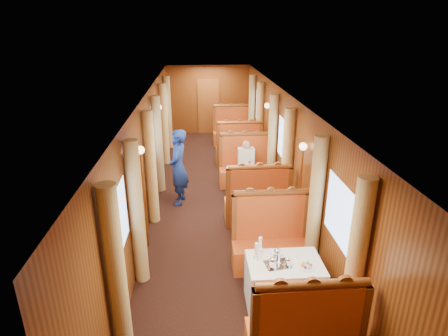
{
  "coord_description": "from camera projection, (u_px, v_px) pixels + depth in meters",
  "views": [
    {
      "loc": [
        -0.42,
        -7.84,
        3.87
      ],
      "look_at": [
        0.1,
        -0.54,
        1.05
      ],
      "focal_mm": 30.0,
      "sensor_mm": 36.0,
      "label": 1
    }
  ],
  "objects": [
    {
      "name": "curtain_left_mid_b",
      "position": [
        158.0,
        145.0,
        8.93
      ],
      "size": [
        0.22,
        0.22,
        2.35
      ],
      "primitive_type": "cylinder",
      "color": "#D8B56E",
      "rests_on": "floor"
    },
    {
      "name": "ceiling",
      "position": [
        217.0,
        94.0,
        7.82
      ],
      "size": [
        3.0,
        12.0,
        0.01
      ],
      "primitive_type": null,
      "rotation": [
        3.14,
        0.0,
        0.0
      ],
      "color": "silver",
      "rests_on": "wall_left"
    },
    {
      "name": "floor",
      "position": [
        218.0,
        202.0,
        8.72
      ],
      "size": [
        3.0,
        12.0,
        0.01
      ],
      "primitive_type": null,
      "color": "black",
      "rests_on": "ground"
    },
    {
      "name": "curtain_left_near_b",
      "position": [
        137.0,
        214.0,
        5.67
      ],
      "size": [
        0.22,
        0.22,
        2.35
      ],
      "primitive_type": "cylinder",
      "color": "#D8B56E",
      "rests_on": "floor"
    },
    {
      "name": "doorway_far",
      "position": [
        209.0,
        107.0,
        13.91
      ],
      "size": [
        0.8,
        0.04,
        2.0
      ],
      "primitive_type": "cube",
      "color": "brown",
      "rests_on": "floor"
    },
    {
      "name": "teapot_right",
      "position": [
        288.0,
        263.0,
        5.13
      ],
      "size": [
        0.16,
        0.14,
        0.11
      ],
      "primitive_type": null,
      "rotation": [
        0.0,
        0.0,
        0.39
      ],
      "color": "silver",
      "rests_on": "tea_tray"
    },
    {
      "name": "fruit_plate",
      "position": [
        306.0,
        266.0,
        5.13
      ],
      "size": [
        0.23,
        0.23,
        0.05
      ],
      "rotation": [
        0.0,
        0.0,
        -0.39
      ],
      "color": "white",
      "rests_on": "table_near"
    },
    {
      "name": "table_far",
      "position": [
        235.0,
        142.0,
        11.89
      ],
      "size": [
        1.05,
        0.72,
        0.75
      ],
      "primitive_type": "cube",
      "color": "white",
      "rests_on": "floor"
    },
    {
      "name": "curtain_right_mid_b",
      "position": [
        272.0,
        142.0,
        9.11
      ],
      "size": [
        0.22,
        0.22,
        2.35
      ],
      "primitive_type": "cylinder",
      "color": "#D8B56E",
      "rests_on": "floor"
    },
    {
      "name": "cup_inboard",
      "position": [
        256.0,
        253.0,
        5.27
      ],
      "size": [
        0.08,
        0.08,
        0.26
      ],
      "rotation": [
        0.0,
        0.0,
        -0.34
      ],
      "color": "white",
      "rests_on": "table_near"
    },
    {
      "name": "window_left_near",
      "position": [
        118.0,
        224.0,
        4.84
      ],
      "size": [
        0.01,
        1.2,
        0.9
      ],
      "primitive_type": null,
      "rotation": [
        1.57,
        0.0,
        1.57
      ],
      "color": "#8CADD8",
      "rests_on": "wall_left"
    },
    {
      "name": "sconce_left_fore",
      "position": [
        143.0,
        177.0,
        6.5
      ],
      "size": [
        0.14,
        0.14,
        1.95
      ],
      "color": "#BF8C3F",
      "rests_on": "floor"
    },
    {
      "name": "curtain_right_mid_a",
      "position": [
        287.0,
        165.0,
        7.66
      ],
      "size": [
        0.22,
        0.22,
        2.35
      ],
      "primitive_type": "cylinder",
      "color": "#D8B56E",
      "rests_on": "floor"
    },
    {
      "name": "curtain_right_far_a",
      "position": [
        259.0,
        123.0,
        10.92
      ],
      "size": [
        0.22,
        0.22,
        2.35
      ],
      "primitive_type": "cylinder",
      "color": "#D8B56E",
      "rests_on": "floor"
    },
    {
      "name": "window_left_mid",
      "position": [
        149.0,
        144.0,
        8.09
      ],
      "size": [
        0.01,
        1.2,
        0.9
      ],
      "primitive_type": null,
      "rotation": [
        1.57,
        0.0,
        1.57
      ],
      "color": "#8CADD8",
      "rests_on": "wall_left"
    },
    {
      "name": "curtain_right_near_b",
      "position": [
        315.0,
        208.0,
        5.86
      ],
      "size": [
        0.22,
        0.22,
        2.35
      ],
      "primitive_type": "cylinder",
      "color": "#D8B56E",
      "rests_on": "floor"
    },
    {
      "name": "curtain_right_far_b",
      "position": [
        252.0,
        111.0,
        12.37
      ],
      "size": [
        0.22,
        0.22,
        2.35
      ],
      "primitive_type": "cylinder",
      "color": "#D8B56E",
      "rests_on": "floor"
    },
    {
      "name": "wall_far",
      "position": [
        208.0,
        100.0,
        13.85
      ],
      "size": [
        3.0,
        0.01,
        2.5
      ],
      "primitive_type": null,
      "rotation": [
        1.57,
        0.0,
        0.0
      ],
      "color": "brown",
      "rests_on": "floor"
    },
    {
      "name": "banquette_far_aft",
      "position": [
        232.0,
        132.0,
        12.82
      ],
      "size": [
        1.3,
        0.55,
        1.34
      ],
      "color": "#AC2813",
      "rests_on": "floor"
    },
    {
      "name": "tea_tray",
      "position": [
        277.0,
        265.0,
        5.18
      ],
      "size": [
        0.38,
        0.31,
        0.01
      ],
      "primitive_type": "cube",
      "rotation": [
        0.0,
        0.0,
        0.16
      ],
      "color": "silver",
      "rests_on": "table_near"
    },
    {
      "name": "window_left_far",
      "position": [
        162.0,
        109.0,
        11.35
      ],
      "size": [
        0.01,
        1.2,
        0.9
      ],
      "primitive_type": null,
      "rotation": [
        1.57,
        0.0,
        1.57
      ],
      "color": "#8CADD8",
      "rests_on": "wall_left"
    },
    {
      "name": "table_mid",
      "position": [
        250.0,
        186.0,
        8.63
      ],
      "size": [
        1.05,
        0.72,
        0.75
      ],
      "primitive_type": "cube",
      "color": "white",
      "rests_on": "floor"
    },
    {
      "name": "banquette_mid_fwd",
      "position": [
        257.0,
        204.0,
        7.67
      ],
      "size": [
        1.3,
        0.55,
        1.34
      ],
      "color": "#AC2813",
      "rests_on": "floor"
    },
    {
      "name": "cup_outboard",
      "position": [
        260.0,
        247.0,
        5.41
      ],
      "size": [
        0.08,
        0.08,
        0.26
      ],
      "rotation": [
        0.0,
        0.0,
        0.14
      ],
      "color": "white",
      "rests_on": "table_near"
    },
    {
      "name": "curtain_left_near_a",
      "position": [
        117.0,
        280.0,
        4.22
      ],
      "size": [
        0.22,
        0.22,
        2.35
      ],
      "primitive_type": "cylinder",
      "color": "#D8B56E",
      "rests_on": "floor"
    },
    {
      "name": "curtain_left_far_a",
      "position": [
        164.0,
        125.0,
        10.73
      ],
      "size": [
        0.22,
        0.22,
        2.35
      ],
      "primitive_type": "cylinder",
      "color": "#D8B56E",
      "rests_on": "floor"
    },
    {
      "name": "banquette_far_fwd",
      "position": [
        239.0,
        150.0,
        10.93
      ],
      "size": [
        1.3,
        0.55,
        1.34
      ],
      "color": "#AC2813",
      "rests_on": "floor"
    },
    {
      "name": "sconce_right_aft",
      "position": [
        266.0,
        124.0,
        9.94
      ],
      "size": [
        0.14,
        0.14,
        1.95
      ],
      "color": "#BF8C3F",
      "rests_on": "floor"
    },
    {
      "name": "rose_vase_mid",
      "position": [
        250.0,
        164.0,
        8.41
      ],
      "size": [
        0.06,
        0.06,
        0.36
      ],
      "rotation": [
        0.0,
        0.0,
        0.23
      ],
      "color": "silver",
      "rests_on": "table_mid"
    },
    {
      "name": "teapot_back",
      "position": [
        277.0,
        255.0,
        5.28
      ],
      "size": [
        0.2,
        0.17,
        0.13
      ],
      "primitive_type": null,
      "rotation": [
        0.0,
        0.0,
        -0.38
      ],
      "color": "silver",
      "rests_on": "tea_tray"
    },
    {
      "name": "sconce_right_fore",
      "position": [
        301.0,
        173.0,
        6.68
      ],
      "size": [
        0.14,
        0.14,
        1.95
      ],
      "color": "#BF8C3F",
      "rests_on": "floor"
    },
    {
      "name": "window_right_mid",
      "position": [
        284.0,
        141.0,
        8.29
      ],
      "size": [
        0.01,
        1.2,
        0.9
      ],
      "primitive_type": null,
      "rotation": [
        1.57,
        0.0,
        -1.57
      ],
      "color": "#8CADD8",
      "rests_on": "wall_right"
    },
    {
      "name": "wall_left",
      "position": [
        149.0,
        152.0,
        8.17
      ],
      "size": [
        0.01,
        12.0,
        2.5
      ],
      "primitive_type": null,
      "rotation": [
        1.57,
        0.0,
        1.57
      ],
      "color": "brown",
      "rests_on": "floor"
    },
    {
      "name": "rose_vase_far",
      "position": [
        235.0,
        124.0,
        11.73
      ],
      "size": [
        0.06,
        0.06,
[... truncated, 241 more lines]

